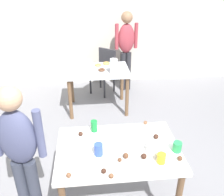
{
  "coord_description": "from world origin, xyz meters",
  "views": [
    {
      "loc": [
        -0.32,
        -1.94,
        2.25
      ],
      "look_at": [
        -0.05,
        0.62,
        0.9
      ],
      "focal_mm": 39.54,
      "sensor_mm": 36.0,
      "label": 1
    }
  ],
  "objects": [
    {
      "name": "fork_near",
      "position": [
        -0.27,
        0.05,
        0.75
      ],
      "size": [
        0.17,
        0.02,
        0.01
      ],
      "primitive_type": "cube",
      "color": "silver",
      "rests_on": "dining_table_near"
    },
    {
      "name": "chair_far_table",
      "position": [
        0.01,
        2.65,
        0.5
      ],
      "size": [
        0.56,
        0.56,
        0.87
      ],
      "color": "#2D2D33",
      "rests_on": "ground_plane"
    },
    {
      "name": "mixing_bowl",
      "position": [
        0.28,
        -0.19,
        0.78
      ],
      "size": [
        0.19,
        0.19,
        0.07
      ],
      "primitive_type": "cylinder",
      "color": "white",
      "rests_on": "dining_table_near"
    },
    {
      "name": "cake_ball_4",
      "position": [
        -0.23,
        -0.42,
        0.77
      ],
      "size": [
        0.04,
        0.04,
        0.04
      ],
      "primitive_type": "sphere",
      "color": "#3D2319",
      "rests_on": "dining_table_near"
    },
    {
      "name": "pitcher_far",
      "position": [
        0.09,
        1.76,
        0.87
      ],
      "size": [
        0.12,
        0.12,
        0.24
      ],
      "primitive_type": "cylinder",
      "color": "white",
      "rests_on": "dining_table_far"
    },
    {
      "name": "person_adult_far",
      "position": [
        0.44,
        2.69,
        0.94
      ],
      "size": [
        0.46,
        0.24,
        1.57
      ],
      "color": "#28282D",
      "rests_on": "ground_plane"
    },
    {
      "name": "cake_ball_7",
      "position": [
        -0.02,
        -0.26,
        0.78
      ],
      "size": [
        0.05,
        0.05,
        0.05
      ],
      "primitive_type": "sphere",
      "color": "brown",
      "rests_on": "dining_table_near"
    },
    {
      "name": "cake_ball_5",
      "position": [
        0.27,
        0.25,
        0.77
      ],
      "size": [
        0.04,
        0.04,
        0.04
      ],
      "primitive_type": "sphere",
      "color": "brown",
      "rests_on": "dining_table_near"
    },
    {
      "name": "dining_table_far",
      "position": [
        -0.16,
        1.95,
        0.64
      ],
      "size": [
        1.05,
        0.72,
        0.75
      ],
      "color": "silver",
      "rests_on": "ground_plane"
    },
    {
      "name": "donut_far_3",
      "position": [
        -0.1,
        1.88,
        0.77
      ],
      "size": [
        0.11,
        0.11,
        0.03
      ],
      "primitive_type": "torus",
      "color": "brown",
      "rests_on": "dining_table_far"
    },
    {
      "name": "cake_ball_1",
      "position": [
        -0.08,
        -0.3,
        0.77
      ],
      "size": [
        0.04,
        0.04,
        0.04
      ],
      "primitive_type": "sphere",
      "color": "brown",
      "rests_on": "dining_table_near"
    },
    {
      "name": "cake_ball_8",
      "position": [
        -0.52,
        -0.44,
        0.77
      ],
      "size": [
        0.04,
        0.04,
        0.04
      ],
      "primitive_type": "sphere",
      "color": "brown",
      "rests_on": "dining_table_near"
    },
    {
      "name": "cup_near_2",
      "position": [
        0.46,
        -0.21,
        0.8
      ],
      "size": [
        0.08,
        0.08,
        0.1
      ],
      "primitive_type": "cylinder",
      "color": "green",
      "rests_on": "dining_table_near"
    },
    {
      "name": "cake_ball_3",
      "position": [
        -0.43,
        0.12,
        0.77
      ],
      "size": [
        0.05,
        0.05,
        0.05
      ],
      "primitive_type": "sphere",
      "color": "#3D2319",
      "rests_on": "dining_table_near"
    },
    {
      "name": "cup_far_1",
      "position": [
        -0.56,
        1.65,
        0.8
      ],
      "size": [
        0.08,
        0.08,
        0.09
      ],
      "primitive_type": "cylinder",
      "color": "white",
      "rests_on": "dining_table_far"
    },
    {
      "name": "cup_near_1",
      "position": [
        0.27,
        -0.35,
        0.8
      ],
      "size": [
        0.08,
        0.08,
        0.09
      ],
      "primitive_type": "cylinder",
      "color": "yellow",
      "rests_on": "dining_table_near"
    },
    {
      "name": "cup_near_0",
      "position": [
        -0.26,
        -0.19,
        0.81
      ],
      "size": [
        0.08,
        0.08,
        0.12
      ],
      "primitive_type": "cylinder",
      "color": "#3351B2",
      "rests_on": "dining_table_near"
    },
    {
      "name": "donut_far_0",
      "position": [
        0.01,
        2.19,
        0.77
      ],
      "size": [
        0.12,
        0.12,
        0.04
      ],
      "primitive_type": "torus",
      "color": "gold",
      "rests_on": "dining_table_far"
    },
    {
      "name": "donut_far_2",
      "position": [
        0.18,
        2.04,
        0.77
      ],
      "size": [
        0.13,
        0.13,
        0.04
      ],
      "primitive_type": "torus",
      "color": "pink",
      "rests_on": "dining_table_far"
    },
    {
      "name": "cake_ball_9",
      "position": [
        0.32,
        -0.01,
        0.78
      ],
      "size": [
        0.05,
        0.05,
        0.05
      ],
      "primitive_type": "sphere",
      "color": "#3D2319",
      "rests_on": "dining_table_near"
    },
    {
      "name": "cake_ball_2",
      "position": [
        -0.18,
        -0.48,
        0.77
      ],
      "size": [
        0.04,
        0.04,
        0.04
      ],
      "primitive_type": "sphere",
      "color": "brown",
      "rests_on": "dining_table_near"
    },
    {
      "name": "ground_plane",
      "position": [
        0.0,
        0.0,
        0.0
      ],
      "size": [
        6.4,
        6.4,
        0.0
      ],
      "primitive_type": "plane",
      "color": "gray"
    },
    {
      "name": "person_girl_near",
      "position": [
        -0.93,
        -0.21,
        0.88
      ],
      "size": [
        0.46,
        0.24,
        1.48
      ],
      "color": "#383D4C",
      "rests_on": "ground_plane"
    },
    {
      "name": "cake_ball_6",
      "position": [
        0.45,
        -0.34,
        0.77
      ],
      "size": [
        0.04,
        0.04,
        0.04
      ],
      "primitive_type": "sphere",
      "color": "brown",
      "rests_on": "dining_table_near"
    },
    {
      "name": "donut_far_1",
      "position": [
        -0.14,
        2.12,
        0.77
      ],
      "size": [
        0.11,
        0.11,
        0.03
      ],
      "primitive_type": "torus",
      "color": "gold",
      "rests_on": "dining_table_far"
    },
    {
      "name": "soda_can",
      "position": [
        -0.29,
        0.19,
        0.81
      ],
      "size": [
        0.07,
        0.07,
        0.12
      ],
      "primitive_type": "cylinder",
      "color": "#198438",
      "rests_on": "dining_table_near"
    },
    {
      "name": "wall_back",
      "position": [
        0.0,
        3.2,
        1.3
      ],
      "size": [
        6.4,
        0.1,
        2.6
      ],
      "primitive_type": "cube",
      "color": "beige",
      "rests_on": "ground_plane"
    },
    {
      "name": "cup_far_0",
      "position": [
        -0.29,
        2.17,
        0.8
      ],
      "size": [
        0.07,
        0.07,
        0.1
      ],
      "primitive_type": "cylinder",
      "color": "white",
      "rests_on": "dining_table_far"
    },
    {
      "name": "dining_table_near",
      "position": [
        -0.07,
        -0.11,
        0.65
      ],
      "size": [
        1.15,
        0.78,
        0.75
      ],
      "color": "white",
      "rests_on": "ground_plane"
    },
    {
      "name": "cake_ball_0",
      "position": [
        0.14,
        -0.28,
        0.78
      ],
      "size": [
        0.05,
        0.05,
        0.05
      ],
      "primitive_type": "sphere",
      "color": "#3D2319",
      "rests_on": "dining_table_near"
    }
  ]
}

